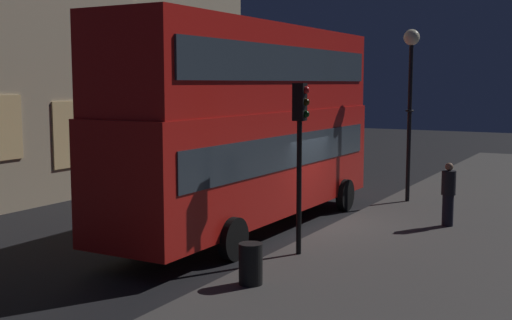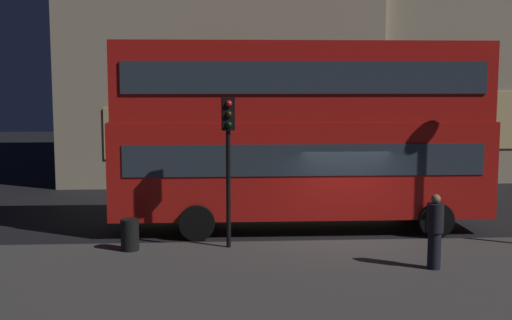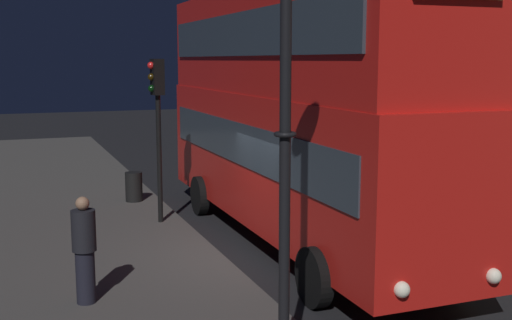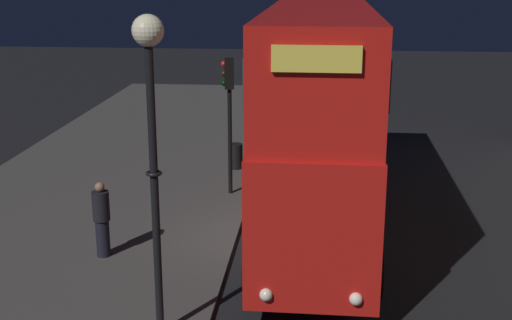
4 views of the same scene
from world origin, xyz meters
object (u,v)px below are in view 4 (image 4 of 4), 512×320
Objects in this scene: street_lamp at (151,103)px; pedestrian at (102,219)px; litter_bin at (235,156)px; traffic_light_near_kerb at (229,98)px; double_decker_bus at (318,110)px.

pedestrian is (-3.27, -2.08, -3.34)m from street_lamp.
street_lamp is at bearing 82.91° from pedestrian.
pedestrian is at bearing -16.39° from litter_bin.
litter_bin is at bearing 176.81° from traffic_light_near_kerb.
double_decker_bus is at bearing 154.68° from street_lamp.
double_decker_bus is at bearing 42.17° from traffic_light_near_kerb.
pedestrian is (2.54, -4.82, -2.09)m from double_decker_bus.
street_lamp reaches higher than traffic_light_near_kerb.
double_decker_bus is at bearing 168.16° from pedestrian.
street_lamp is at bearing -8.19° from traffic_light_near_kerb.
pedestrian reaches higher than litter_bin.
traffic_light_near_kerb is 3.53m from litter_bin.
double_decker_bus reaches higher than traffic_light_near_kerb.
litter_bin is at bearing -150.29° from double_decker_bus.
pedestrian is at bearing -61.83° from double_decker_bus.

